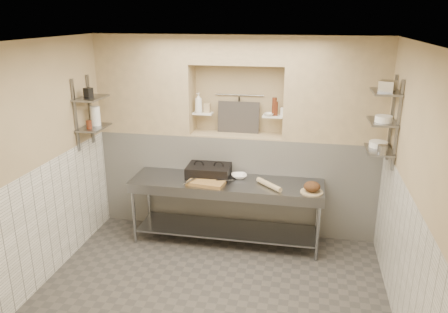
% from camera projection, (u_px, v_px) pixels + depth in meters
% --- Properties ---
extents(floor, '(4.00, 3.90, 0.10)m').
position_uv_depth(floor, '(211.00, 295.00, 5.06)').
color(floor, '#47433E').
rests_on(floor, ground).
extents(ceiling, '(4.00, 3.90, 0.10)m').
position_uv_depth(ceiling, '(209.00, 36.00, 4.16)').
color(ceiling, silver).
rests_on(ceiling, ground).
extents(wall_left, '(0.10, 3.90, 2.80)m').
position_uv_depth(wall_left, '(35.00, 166.00, 4.99)').
color(wall_left, tan).
rests_on(wall_left, ground).
extents(wall_right, '(0.10, 3.90, 2.80)m').
position_uv_depth(wall_right, '(416.00, 193.00, 4.24)').
color(wall_right, tan).
rests_on(wall_right, ground).
extents(wall_back, '(4.00, 0.10, 2.80)m').
position_uv_depth(wall_back, '(240.00, 131.00, 6.48)').
color(wall_back, tan).
rests_on(wall_back, ground).
extents(wall_front, '(4.00, 0.10, 2.80)m').
position_uv_depth(wall_front, '(140.00, 289.00, 2.75)').
color(wall_front, tan).
rests_on(wall_front, ground).
extents(backwall_lower, '(4.00, 0.40, 1.40)m').
position_uv_depth(backwall_lower, '(237.00, 181.00, 6.46)').
color(backwall_lower, white).
rests_on(backwall_lower, floor).
extents(alcove_sill, '(1.30, 0.40, 0.02)m').
position_uv_depth(alcove_sill, '(237.00, 135.00, 6.24)').
color(alcove_sill, tan).
rests_on(alcove_sill, backwall_lower).
extents(backwall_pillar_left, '(1.35, 0.40, 1.40)m').
position_uv_depth(backwall_pillar_left, '(147.00, 84.00, 6.27)').
color(backwall_pillar_left, tan).
rests_on(backwall_pillar_left, backwall_lower).
extents(backwall_pillar_right, '(1.35, 0.40, 1.40)m').
position_uv_depth(backwall_pillar_right, '(336.00, 89.00, 5.79)').
color(backwall_pillar_right, tan).
rests_on(backwall_pillar_right, backwall_lower).
extents(backwall_header, '(1.30, 0.40, 0.40)m').
position_uv_depth(backwall_header, '(238.00, 49.00, 5.87)').
color(backwall_header, tan).
rests_on(backwall_header, backwall_lower).
extents(wainscot_left, '(0.02, 3.90, 1.40)m').
position_uv_depth(wainscot_left, '(48.00, 222.00, 5.19)').
color(wainscot_left, white).
rests_on(wainscot_left, floor).
extents(wainscot_right, '(0.02, 3.90, 1.40)m').
position_uv_depth(wainscot_right, '(400.00, 255.00, 4.47)').
color(wainscot_right, white).
rests_on(wainscot_right, floor).
extents(alcove_shelf_left, '(0.28, 0.16, 0.02)m').
position_uv_depth(alcove_shelf_left, '(203.00, 113.00, 6.24)').
color(alcove_shelf_left, white).
rests_on(alcove_shelf_left, backwall_lower).
extents(alcove_shelf_right, '(0.28, 0.16, 0.02)m').
position_uv_depth(alcove_shelf_right, '(273.00, 116.00, 6.06)').
color(alcove_shelf_right, white).
rests_on(alcove_shelf_right, backwall_lower).
extents(utensil_rail, '(0.70, 0.02, 0.02)m').
position_uv_depth(utensil_rail, '(239.00, 95.00, 6.23)').
color(utensil_rail, gray).
rests_on(utensil_rail, wall_back).
extents(hanging_steel, '(0.02, 0.02, 0.30)m').
position_uv_depth(hanging_steel, '(239.00, 107.00, 6.27)').
color(hanging_steel, black).
rests_on(hanging_steel, utensil_rail).
extents(splash_panel, '(0.60, 0.08, 0.45)m').
position_uv_depth(splash_panel, '(238.00, 117.00, 6.26)').
color(splash_panel, '#383330').
rests_on(splash_panel, alcove_sill).
extents(shelf_rail_left_a, '(0.03, 0.03, 0.95)m').
position_uv_depth(shelf_rail_left_a, '(90.00, 109.00, 6.01)').
color(shelf_rail_left_a, slate).
rests_on(shelf_rail_left_a, wall_left).
extents(shelf_rail_left_b, '(0.03, 0.03, 0.95)m').
position_uv_depth(shelf_rail_left_b, '(76.00, 116.00, 5.64)').
color(shelf_rail_left_b, slate).
rests_on(shelf_rail_left_b, wall_left).
extents(wall_shelf_left_lower, '(0.30, 0.50, 0.02)m').
position_uv_depth(wall_shelf_left_lower, '(94.00, 127.00, 5.87)').
color(wall_shelf_left_lower, slate).
rests_on(wall_shelf_left_lower, wall_left).
extents(wall_shelf_left_upper, '(0.30, 0.50, 0.03)m').
position_uv_depth(wall_shelf_left_upper, '(91.00, 98.00, 5.74)').
color(wall_shelf_left_upper, slate).
rests_on(wall_shelf_left_upper, wall_left).
extents(shelf_rail_right_a, '(0.03, 0.03, 1.05)m').
position_uv_depth(shelf_rail_right_a, '(392.00, 118.00, 5.28)').
color(shelf_rail_right_a, slate).
rests_on(shelf_rail_right_a, wall_right).
extents(shelf_rail_right_b, '(0.03, 0.03, 1.05)m').
position_uv_depth(shelf_rail_right_b, '(397.00, 126.00, 4.91)').
color(shelf_rail_right_b, slate).
rests_on(shelf_rail_right_b, wall_right).
extents(wall_shelf_right_lower, '(0.30, 0.50, 0.02)m').
position_uv_depth(wall_shelf_right_lower, '(379.00, 150.00, 5.23)').
color(wall_shelf_right_lower, slate).
rests_on(wall_shelf_right_lower, wall_right).
extents(wall_shelf_right_mid, '(0.30, 0.50, 0.02)m').
position_uv_depth(wall_shelf_right_mid, '(382.00, 122.00, 5.12)').
color(wall_shelf_right_mid, slate).
rests_on(wall_shelf_right_mid, wall_right).
extents(wall_shelf_right_upper, '(0.30, 0.50, 0.03)m').
position_uv_depth(wall_shelf_right_upper, '(386.00, 92.00, 5.01)').
color(wall_shelf_right_upper, slate).
rests_on(wall_shelf_right_upper, wall_right).
extents(prep_table, '(2.60, 0.70, 0.90)m').
position_uv_depth(prep_table, '(226.00, 199.00, 5.96)').
color(prep_table, gray).
rests_on(prep_table, floor).
extents(panini_press, '(0.60, 0.45, 0.16)m').
position_uv_depth(panini_press, '(209.00, 171.00, 6.05)').
color(panini_press, black).
rests_on(panini_press, prep_table).
extents(cutting_board, '(0.53, 0.40, 0.04)m').
position_uv_depth(cutting_board, '(207.00, 182.00, 5.82)').
color(cutting_board, olive).
rests_on(cutting_board, prep_table).
extents(knife_blade, '(0.23, 0.08, 0.01)m').
position_uv_depth(knife_blade, '(225.00, 180.00, 5.80)').
color(knife_blade, gray).
rests_on(knife_blade, cutting_board).
extents(tongs, '(0.12, 0.27, 0.03)m').
position_uv_depth(tongs, '(190.00, 181.00, 5.75)').
color(tongs, gray).
rests_on(tongs, cutting_board).
extents(mixing_bowl, '(0.27, 0.27, 0.05)m').
position_uv_depth(mixing_bowl, '(239.00, 176.00, 6.01)').
color(mixing_bowl, white).
rests_on(mixing_bowl, prep_table).
extents(rolling_pin, '(0.37, 0.37, 0.07)m').
position_uv_depth(rolling_pin, '(269.00, 185.00, 5.69)').
color(rolling_pin, '#BFAD89').
rests_on(rolling_pin, prep_table).
extents(bread_board, '(0.29, 0.29, 0.02)m').
position_uv_depth(bread_board, '(312.00, 192.00, 5.52)').
color(bread_board, '#BFAD89').
rests_on(bread_board, prep_table).
extents(bread_loaf, '(0.21, 0.21, 0.13)m').
position_uv_depth(bread_loaf, '(312.00, 187.00, 5.50)').
color(bread_loaf, '#4C2D19').
rests_on(bread_loaf, bread_board).
extents(bottle_soap, '(0.14, 0.14, 0.28)m').
position_uv_depth(bottle_soap, '(199.00, 103.00, 6.18)').
color(bottle_soap, white).
rests_on(bottle_soap, alcove_shelf_left).
extents(jar_alcove, '(0.09, 0.09, 0.13)m').
position_uv_depth(jar_alcove, '(207.00, 108.00, 6.22)').
color(jar_alcove, tan).
rests_on(jar_alcove, alcove_shelf_left).
extents(bowl_alcove, '(0.16, 0.16, 0.04)m').
position_uv_depth(bowl_alcove, '(269.00, 114.00, 6.03)').
color(bowl_alcove, white).
rests_on(bowl_alcove, alcove_shelf_right).
extents(condiment_a, '(0.05, 0.05, 0.20)m').
position_uv_depth(condiment_a, '(276.00, 109.00, 6.01)').
color(condiment_a, '#532312').
rests_on(condiment_a, alcove_shelf_right).
extents(condiment_b, '(0.06, 0.06, 0.25)m').
position_uv_depth(condiment_b, '(274.00, 107.00, 6.01)').
color(condiment_b, '#532312').
rests_on(condiment_b, alcove_shelf_right).
extents(condiment_c, '(0.07, 0.07, 0.12)m').
position_uv_depth(condiment_c, '(283.00, 112.00, 6.00)').
color(condiment_c, white).
rests_on(condiment_c, alcove_shelf_right).
extents(jug_left, '(0.13, 0.13, 0.26)m').
position_uv_depth(jug_left, '(95.00, 116.00, 5.89)').
color(jug_left, white).
rests_on(jug_left, wall_shelf_left_lower).
extents(jar_left, '(0.07, 0.07, 0.11)m').
position_uv_depth(jar_left, '(89.00, 125.00, 5.73)').
color(jar_left, '#532312').
rests_on(jar_left, wall_shelf_left_lower).
extents(box_left_upper, '(0.11, 0.11, 0.13)m').
position_uv_depth(box_left_upper, '(88.00, 93.00, 5.66)').
color(box_left_upper, black).
rests_on(box_left_upper, wall_shelf_left_upper).
extents(bowl_right, '(0.22, 0.22, 0.07)m').
position_uv_depth(bowl_right, '(378.00, 144.00, 5.30)').
color(bowl_right, white).
rests_on(bowl_right, wall_shelf_right_lower).
extents(canister_right, '(0.11, 0.11, 0.11)m').
position_uv_depth(canister_right, '(382.00, 150.00, 5.01)').
color(canister_right, gray).
rests_on(canister_right, wall_shelf_right_lower).
extents(bowl_right_mid, '(0.20, 0.20, 0.07)m').
position_uv_depth(bowl_right_mid, '(384.00, 119.00, 5.03)').
color(bowl_right_mid, white).
rests_on(bowl_right_mid, wall_shelf_right_mid).
extents(basket_right, '(0.22, 0.24, 0.13)m').
position_uv_depth(basket_right, '(388.00, 86.00, 4.92)').
color(basket_right, gray).
rests_on(basket_right, wall_shelf_right_upper).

